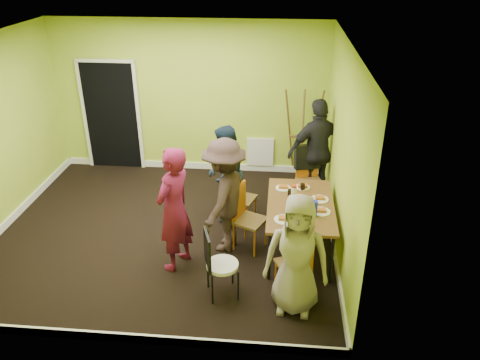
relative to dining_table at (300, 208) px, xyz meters
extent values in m
plane|color=black|center=(-1.98, 0.32, -0.70)|extent=(5.00, 5.00, 0.00)
cube|color=#9FBE30|center=(-1.98, 2.57, 0.70)|extent=(5.00, 0.04, 2.80)
cube|color=#9FBE30|center=(-1.98, -1.93, 0.70)|extent=(5.00, 0.04, 2.80)
cube|color=#9FBE30|center=(0.52, 0.32, 0.70)|extent=(0.04, 4.50, 2.80)
cube|color=white|center=(-1.98, 0.32, 2.10)|extent=(5.00, 4.50, 0.04)
cube|color=black|center=(-3.48, 2.54, 0.32)|extent=(1.00, 0.05, 2.04)
cube|color=white|center=(-0.68, 2.54, -0.30)|extent=(0.50, 0.04, 0.55)
cylinder|color=black|center=(-0.39, -0.69, -0.34)|extent=(0.04, 0.04, 0.71)
cylinder|color=black|center=(0.39, -0.69, -0.34)|extent=(0.04, 0.04, 0.71)
cylinder|color=black|center=(-0.39, 0.69, -0.34)|extent=(0.04, 0.04, 0.71)
cylinder|color=black|center=(0.39, 0.69, -0.34)|extent=(0.04, 0.04, 0.71)
cube|color=brown|center=(0.00, 0.00, 0.03)|extent=(0.90, 1.50, 0.04)
cylinder|color=orange|center=(-0.96, 0.86, -0.48)|extent=(0.02, 0.02, 0.43)
cylinder|color=orange|center=(-1.06, 0.55, -0.48)|extent=(0.02, 0.02, 0.43)
cylinder|color=orange|center=(-0.66, 0.76, -0.48)|extent=(0.02, 0.02, 0.43)
cylinder|color=orange|center=(-0.76, 0.45, -0.48)|extent=(0.02, 0.02, 0.43)
cube|color=brown|center=(-0.86, 0.65, -0.27)|extent=(0.48, 0.48, 0.04)
cube|color=orange|center=(-1.03, 0.71, -0.01)|extent=(0.14, 0.35, 0.47)
cylinder|color=orange|center=(-0.77, 0.22, -0.47)|extent=(0.03, 0.03, 0.45)
cylinder|color=orange|center=(-0.91, -0.08, -0.47)|extent=(0.03, 0.03, 0.45)
cylinder|color=orange|center=(-0.47, 0.08, -0.47)|extent=(0.03, 0.03, 0.45)
cylinder|color=orange|center=(-0.61, -0.22, -0.47)|extent=(0.03, 0.03, 0.45)
cube|color=brown|center=(-0.69, 0.00, -0.25)|extent=(0.53, 0.53, 0.04)
cube|color=orange|center=(-0.86, 0.08, 0.02)|extent=(0.19, 0.35, 0.50)
cylinder|color=orange|center=(0.32, 1.46, -0.47)|extent=(0.03, 0.03, 0.45)
cylinder|color=orange|center=(-0.01, 1.37, -0.47)|extent=(0.03, 0.03, 0.45)
cylinder|color=orange|center=(0.41, 1.13, -0.47)|extent=(0.03, 0.03, 0.45)
cylinder|color=orange|center=(0.08, 1.04, -0.47)|extent=(0.03, 0.03, 0.45)
cube|color=brown|center=(0.20, 1.25, -0.25)|extent=(0.49, 0.49, 0.04)
cube|color=orange|center=(0.15, 1.43, 0.02)|extent=(0.37, 0.13, 0.50)
cylinder|color=orange|center=(-0.17, -1.12, -0.49)|extent=(0.02, 0.02, 0.41)
cylinder|color=orange|center=(0.11, -0.99, -0.49)|extent=(0.02, 0.02, 0.41)
cylinder|color=orange|center=(-0.30, -0.84, -0.49)|extent=(0.02, 0.02, 0.41)
cylinder|color=orange|center=(-0.02, -0.71, -0.49)|extent=(0.02, 0.02, 0.41)
cube|color=brown|center=(-0.10, -0.91, -0.29)|extent=(0.48, 0.48, 0.04)
cube|color=orange|center=(-0.02, -1.07, -0.04)|extent=(0.32, 0.17, 0.45)
cylinder|color=black|center=(-1.15, -0.92, -0.48)|extent=(0.02, 0.02, 0.42)
cylinder|color=black|center=(-1.05, -1.22, -0.48)|extent=(0.02, 0.02, 0.42)
cylinder|color=black|center=(-0.85, -0.82, -0.48)|extent=(0.02, 0.02, 0.42)
cylinder|color=black|center=(-0.75, -1.12, -0.48)|extent=(0.02, 0.02, 0.42)
cylinder|color=white|center=(-0.95, -1.02, -0.26)|extent=(0.39, 0.39, 0.05)
cube|color=black|center=(-1.12, -1.08, -0.02)|extent=(0.14, 0.35, 0.47)
cylinder|color=brown|center=(-0.15, 2.42, 0.16)|extent=(0.25, 0.40, 1.71)
cylinder|color=brown|center=(0.30, 2.42, 0.16)|extent=(0.25, 0.40, 1.71)
cylinder|color=brown|center=(0.07, 2.17, 0.16)|extent=(0.04, 0.39, 1.67)
cube|color=brown|center=(0.07, 2.37, 0.11)|extent=(0.46, 0.04, 0.04)
cylinder|color=white|center=(-0.24, 0.44, 0.06)|extent=(0.22, 0.22, 0.01)
cylinder|color=white|center=(-0.23, -0.43, 0.06)|extent=(0.25, 0.25, 0.01)
cylinder|color=white|center=(0.04, 0.49, 0.06)|extent=(0.21, 0.21, 0.01)
cylinder|color=white|center=(-0.06, -0.54, 0.06)|extent=(0.25, 0.25, 0.01)
cylinder|color=white|center=(0.26, 0.15, 0.06)|extent=(0.25, 0.25, 0.01)
cylinder|color=white|center=(0.26, -0.19, 0.06)|extent=(0.25, 0.25, 0.01)
cylinder|color=white|center=(-0.10, 0.05, 0.17)|extent=(0.07, 0.07, 0.23)
cylinder|color=#1B26D1|center=(0.17, -0.30, 0.16)|extent=(0.07, 0.07, 0.22)
cylinder|color=orange|center=(-0.04, 0.16, 0.09)|extent=(0.04, 0.04, 0.08)
cylinder|color=black|center=(-0.14, 0.23, 0.10)|extent=(0.07, 0.07, 0.09)
cylinder|color=black|center=(0.03, 0.41, 0.10)|extent=(0.07, 0.07, 0.10)
cylinder|color=black|center=(0.10, -0.53, 0.10)|extent=(0.06, 0.06, 0.10)
imported|color=white|center=(-0.11, -0.19, 0.11)|extent=(0.13, 0.13, 0.10)
imported|color=white|center=(0.15, 0.02, 0.10)|extent=(0.09, 0.09, 0.09)
imported|color=maroon|center=(-1.64, -0.49, 0.16)|extent=(0.63, 0.74, 1.72)
imported|color=black|center=(-1.14, 0.80, 0.07)|extent=(0.65, 0.79, 1.52)
imported|color=#322321|center=(-1.04, -0.01, 0.13)|extent=(0.89, 1.20, 1.66)
imported|color=black|center=(0.31, 1.55, 0.19)|extent=(1.12, 0.77, 1.76)
imported|color=gray|center=(-0.07, -1.19, 0.06)|extent=(0.79, 0.56, 1.51)
camera|label=1|loc=(-0.32, -5.57, 3.22)|focal=35.00mm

